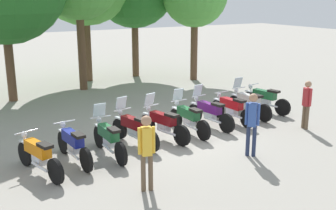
# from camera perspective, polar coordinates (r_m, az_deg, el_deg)

# --- Properties ---
(ground_plane) EXTENTS (80.00, 80.00, 0.00)m
(ground_plane) POSITION_cam_1_polar(r_m,az_deg,el_deg) (13.11, 1.09, -4.29)
(ground_plane) COLOR gray
(motorcycle_0) EXTENTS (0.78, 2.14, 0.99)m
(motorcycle_0) POSITION_cam_1_polar(r_m,az_deg,el_deg) (10.73, -17.53, -6.64)
(motorcycle_0) COLOR black
(motorcycle_0) RESTS_ON ground_plane
(motorcycle_1) EXTENTS (0.62, 2.19, 0.99)m
(motorcycle_1) POSITION_cam_1_polar(r_m,az_deg,el_deg) (11.25, -13.00, -5.29)
(motorcycle_1) COLOR black
(motorcycle_1) RESTS_ON ground_plane
(motorcycle_2) EXTENTS (0.62, 2.19, 1.37)m
(motorcycle_2) POSITION_cam_1_polar(r_m,az_deg,el_deg) (11.51, -8.26, -4.51)
(motorcycle_2) COLOR black
(motorcycle_2) RESTS_ON ground_plane
(motorcycle_3) EXTENTS (0.70, 2.16, 1.37)m
(motorcycle_3) POSITION_cam_1_polar(r_m,az_deg,el_deg) (12.25, -4.77, -3.20)
(motorcycle_3) COLOR black
(motorcycle_3) RESTS_ON ground_plane
(motorcycle_4) EXTENTS (0.75, 2.15, 1.37)m
(motorcycle_4) POSITION_cam_1_polar(r_m,az_deg,el_deg) (12.66, -0.71, -2.54)
(motorcycle_4) COLOR black
(motorcycle_4) RESTS_ON ground_plane
(motorcycle_5) EXTENTS (0.62, 2.19, 1.37)m
(motorcycle_5) POSITION_cam_1_polar(r_m,az_deg,el_deg) (13.23, 2.83, -1.78)
(motorcycle_5) COLOR black
(motorcycle_5) RESTS_ON ground_plane
(motorcycle_6) EXTENTS (0.62, 2.18, 1.37)m
(motorcycle_6) POSITION_cam_1_polar(r_m,az_deg,el_deg) (13.92, 5.76, -0.98)
(motorcycle_6) COLOR black
(motorcycle_6) RESTS_ON ground_plane
(motorcycle_7) EXTENTS (0.62, 2.19, 0.99)m
(motorcycle_7) POSITION_cam_1_polar(r_m,az_deg,el_deg) (14.54, 8.81, -0.44)
(motorcycle_7) COLOR black
(motorcycle_7) RESTS_ON ground_plane
(motorcycle_8) EXTENTS (0.62, 2.19, 1.37)m
(motorcycle_8) POSITION_cam_1_polar(r_m,az_deg,el_deg) (15.34, 11.10, 0.32)
(motorcycle_8) COLOR black
(motorcycle_8) RESTS_ON ground_plane
(motorcycle_9) EXTENTS (0.69, 2.17, 0.99)m
(motorcycle_9) POSITION_cam_1_polar(r_m,az_deg,el_deg) (16.13, 13.27, 0.86)
(motorcycle_9) COLOR black
(motorcycle_9) RESTS_ON ground_plane
(person_0) EXTENTS (0.41, 0.29, 1.79)m
(person_0) POSITION_cam_1_polar(r_m,az_deg,el_deg) (9.21, -2.99, -5.83)
(person_0) COLOR brown
(person_0) RESTS_ON ground_plane
(person_1) EXTENTS (0.25, 0.41, 1.63)m
(person_1) POSITION_cam_1_polar(r_m,az_deg,el_deg) (14.28, 18.69, 0.49)
(person_1) COLOR brown
(person_1) RESTS_ON ground_plane
(person_2) EXTENTS (0.33, 0.35, 1.78)m
(person_2) POSITION_cam_1_polar(r_m,az_deg,el_deg) (11.41, 11.59, -1.99)
(person_2) COLOR #232D4C
(person_2) RESTS_ON ground_plane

